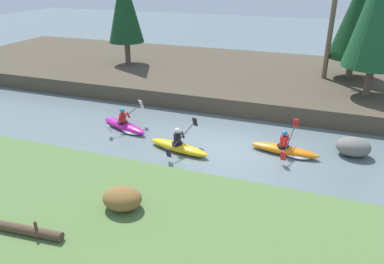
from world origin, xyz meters
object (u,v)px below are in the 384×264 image
Objects in this scene: boulder_midstream at (353,147)px; kayaker_trailing at (126,126)px; kayaker_lead at (287,150)px; kayaker_middle at (179,146)px; driftwood_log at (30,231)px.

kayaker_trailing is at bearing -174.96° from boulder_midstream.
kayaker_lead is 1.02× the size of kayaker_trailing.
driftwood_log is (-1.18, -6.91, 0.65)m from kayaker_middle.
driftwood_log reaches higher than boulder_midstream.
kayaker_lead reaches higher than driftwood_log.
kayaker_lead is at bearing 52.18° from driftwood_log.
kayaker_trailing is at bearing 98.67° from driftwood_log.
kayaker_middle is at bearing -0.17° from kayaker_trailing.
boulder_midstream is at bearing 24.61° from kayaker_lead.
kayaker_lead is 1.55× the size of driftwood_log.
kayaker_middle and kayaker_trailing have the same top height.
kayaker_lead is 9.73m from driftwood_log.
boulder_midstream is (6.56, 2.03, 0.15)m from kayaker_middle.
kayaker_lead reaches higher than boulder_midstream.
kayaker_middle is at bearing -157.29° from kayaker_lead.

